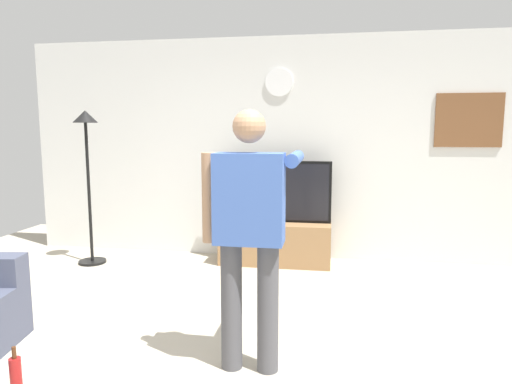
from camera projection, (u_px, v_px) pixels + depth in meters
name	position (u px, v px, depth m)	size (l,w,h in m)	color
ground_plane	(225.00, 381.00, 2.84)	(8.40, 8.40, 0.00)	#B2A893
back_wall	(279.00, 149.00, 5.54)	(6.40, 0.10, 2.70)	silver
tv_stand	(275.00, 243.00, 5.35)	(1.31, 0.49, 0.50)	#997047
television	(276.00, 191.00, 5.31)	(1.30, 0.07, 0.73)	black
wall_clock	(279.00, 82.00, 5.37)	(0.33, 0.33, 0.03)	white
framed_picture	(469.00, 120.00, 5.09)	(0.73, 0.04, 0.61)	brown
floor_lamp	(87.00, 155.00, 5.21)	(0.32, 0.32, 1.81)	black
person_standing_nearer_lamp	(250.00, 225.00, 2.87)	(0.62, 0.78, 1.71)	#4C4C51
beverage_bottle	(16.00, 380.00, 2.59)	(0.07, 0.07, 0.35)	maroon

